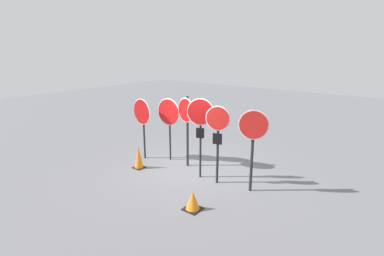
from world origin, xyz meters
The scene contains 9 objects.
ground_plane centered at (0.00, 0.00, 0.00)m, with size 40.00×40.00×0.00m, color slate.
stop_sign_0 centered at (-2.00, -0.24, 1.56)m, with size 0.90×0.17×2.14m.
stop_sign_1 centered at (-1.17, 0.21, 1.60)m, with size 0.92×0.13×2.18m.
stop_sign_2 centered at (-0.36, 0.15, 1.65)m, with size 0.77×0.24×2.34m.
stop_sign_3 centered at (0.55, -0.32, 1.80)m, with size 0.73×0.36×2.43m.
stop_sign_4 centered at (1.16, -0.33, 1.64)m, with size 0.68×0.24×2.29m.
stop_sign_5 centered at (2.16, -0.20, 1.64)m, with size 0.74×0.35×2.28m.
traffic_cone_0 centered at (1.51, -1.91, 0.23)m, with size 0.42×0.42×0.47m.
traffic_cone_1 centered at (-1.48, -0.94, 0.37)m, with size 0.34×0.34×0.75m.
Camera 1 is at (5.51, -7.06, 3.81)m, focal length 28.00 mm.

